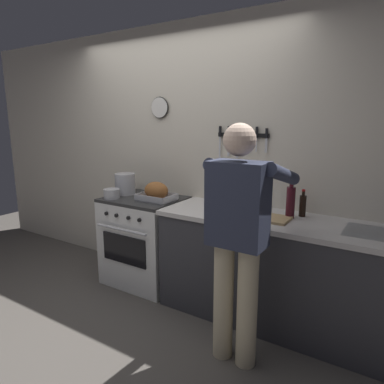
{
  "coord_description": "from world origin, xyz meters",
  "views": [
    {
      "loc": [
        2.0,
        -1.63,
        1.69
      ],
      "look_at": [
        0.44,
        0.85,
        1.06
      ],
      "focal_mm": 32.41,
      "sensor_mm": 36.0,
      "label": 1
    }
  ],
  "objects_px": {
    "stove": "(145,240)",
    "saucepan": "(112,194)",
    "bottle_soy_sauce": "(303,205)",
    "stock_pot": "(125,184)",
    "person_cook": "(238,231)",
    "roasting_pan": "(156,192)",
    "cutting_board": "(266,218)",
    "bottle_dish_soap": "(262,202)",
    "bottle_wine_red": "(291,202)"
  },
  "relations": [
    {
      "from": "person_cook",
      "to": "roasting_pan",
      "type": "relative_size",
      "value": 4.72
    },
    {
      "from": "roasting_pan",
      "to": "stock_pot",
      "type": "distance_m",
      "value": 0.47
    },
    {
      "from": "stove",
      "to": "bottle_soy_sauce",
      "type": "distance_m",
      "value": 1.64
    },
    {
      "from": "saucepan",
      "to": "bottle_soy_sauce",
      "type": "bearing_deg",
      "value": 11.4
    },
    {
      "from": "saucepan",
      "to": "bottle_soy_sauce",
      "type": "distance_m",
      "value": 1.82
    },
    {
      "from": "stove",
      "to": "cutting_board",
      "type": "bearing_deg",
      "value": -2.44
    },
    {
      "from": "stock_pot",
      "to": "stove",
      "type": "bearing_deg",
      "value": -7.62
    },
    {
      "from": "bottle_dish_soap",
      "to": "bottle_soy_sauce",
      "type": "distance_m",
      "value": 0.33
    },
    {
      "from": "stove",
      "to": "bottle_soy_sauce",
      "type": "height_order",
      "value": "bottle_soy_sauce"
    },
    {
      "from": "stock_pot",
      "to": "bottle_dish_soap",
      "type": "height_order",
      "value": "bottle_dish_soap"
    },
    {
      "from": "cutting_board",
      "to": "bottle_dish_soap",
      "type": "distance_m",
      "value": 0.21
    },
    {
      "from": "stove",
      "to": "saucepan",
      "type": "relative_size",
      "value": 5.62
    },
    {
      "from": "roasting_pan",
      "to": "stock_pot",
      "type": "height_order",
      "value": "stock_pot"
    },
    {
      "from": "stove",
      "to": "roasting_pan",
      "type": "relative_size",
      "value": 2.56
    },
    {
      "from": "bottle_soy_sauce",
      "to": "bottle_wine_red",
      "type": "bearing_deg",
      "value": -126.17
    },
    {
      "from": "cutting_board",
      "to": "stock_pot",
      "type": "bearing_deg",
      "value": 176.64
    },
    {
      "from": "saucepan",
      "to": "bottle_dish_soap",
      "type": "distance_m",
      "value": 1.5
    },
    {
      "from": "bottle_wine_red",
      "to": "saucepan",
      "type": "bearing_deg",
      "value": -171.33
    },
    {
      "from": "person_cook",
      "to": "bottle_wine_red",
      "type": "relative_size",
      "value": 5.16
    },
    {
      "from": "stove",
      "to": "bottle_soy_sauce",
      "type": "relative_size",
      "value": 4.01
    },
    {
      "from": "bottle_dish_soap",
      "to": "stove",
      "type": "bearing_deg",
      "value": -175.13
    },
    {
      "from": "saucepan",
      "to": "bottle_soy_sauce",
      "type": "height_order",
      "value": "bottle_soy_sauce"
    },
    {
      "from": "saucepan",
      "to": "bottle_wine_red",
      "type": "height_order",
      "value": "bottle_wine_red"
    },
    {
      "from": "bottle_dish_soap",
      "to": "roasting_pan",
      "type": "bearing_deg",
      "value": -172.99
    },
    {
      "from": "bottle_soy_sauce",
      "to": "person_cook",
      "type": "bearing_deg",
      "value": -105.8
    },
    {
      "from": "person_cook",
      "to": "stock_pot",
      "type": "bearing_deg",
      "value": 75.69
    },
    {
      "from": "roasting_pan",
      "to": "person_cook",
      "type": "bearing_deg",
      "value": -26.79
    },
    {
      "from": "bottle_dish_soap",
      "to": "bottle_wine_red",
      "type": "relative_size",
      "value": 0.7
    },
    {
      "from": "stock_pot",
      "to": "bottle_soy_sauce",
      "type": "xyz_separation_m",
      "value": [
        1.81,
        0.13,
        -0.02
      ]
    },
    {
      "from": "stock_pot",
      "to": "cutting_board",
      "type": "bearing_deg",
      "value": -3.36
    },
    {
      "from": "saucepan",
      "to": "stock_pot",
      "type": "bearing_deg",
      "value": 96.91
    },
    {
      "from": "stock_pot",
      "to": "bottle_dish_soap",
      "type": "distance_m",
      "value": 1.49
    },
    {
      "from": "stock_pot",
      "to": "roasting_pan",
      "type": "bearing_deg",
      "value": -7.58
    },
    {
      "from": "cutting_board",
      "to": "bottle_dish_soap",
      "type": "bearing_deg",
      "value": 122.07
    },
    {
      "from": "stove",
      "to": "saucepan",
      "type": "bearing_deg",
      "value": -143.03
    },
    {
      "from": "stove",
      "to": "bottle_dish_soap",
      "type": "relative_size",
      "value": 4.02
    },
    {
      "from": "roasting_pan",
      "to": "cutting_board",
      "type": "distance_m",
      "value": 1.14
    },
    {
      "from": "stock_pot",
      "to": "bottle_soy_sauce",
      "type": "relative_size",
      "value": 0.97
    },
    {
      "from": "bottle_soy_sauce",
      "to": "stock_pot",
      "type": "bearing_deg",
      "value": -175.83
    },
    {
      "from": "bottle_soy_sauce",
      "to": "bottle_dish_soap",
      "type": "bearing_deg",
      "value": -168.28
    },
    {
      "from": "stock_pot",
      "to": "bottle_soy_sauce",
      "type": "bearing_deg",
      "value": 4.17
    },
    {
      "from": "person_cook",
      "to": "bottle_soy_sauce",
      "type": "relative_size",
      "value": 7.39
    },
    {
      "from": "person_cook",
      "to": "roasting_pan",
      "type": "xyz_separation_m",
      "value": [
        -1.14,
        0.57,
        0.03
      ]
    },
    {
      "from": "cutting_board",
      "to": "bottle_wine_red",
      "type": "relative_size",
      "value": 1.12
    },
    {
      "from": "stove",
      "to": "person_cook",
      "type": "bearing_deg",
      "value": -24.41
    },
    {
      "from": "cutting_board",
      "to": "roasting_pan",
      "type": "bearing_deg",
      "value": 178.37
    },
    {
      "from": "stove",
      "to": "bottle_wine_red",
      "type": "xyz_separation_m",
      "value": [
        1.46,
        0.07,
        0.58
      ]
    },
    {
      "from": "bottle_dish_soap",
      "to": "saucepan",
      "type": "bearing_deg",
      "value": -168.67
    },
    {
      "from": "saucepan",
      "to": "cutting_board",
      "type": "xyz_separation_m",
      "value": [
        1.57,
        0.13,
        -0.04
      ]
    },
    {
      "from": "cutting_board",
      "to": "stove",
      "type": "bearing_deg",
      "value": 177.56
    }
  ]
}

